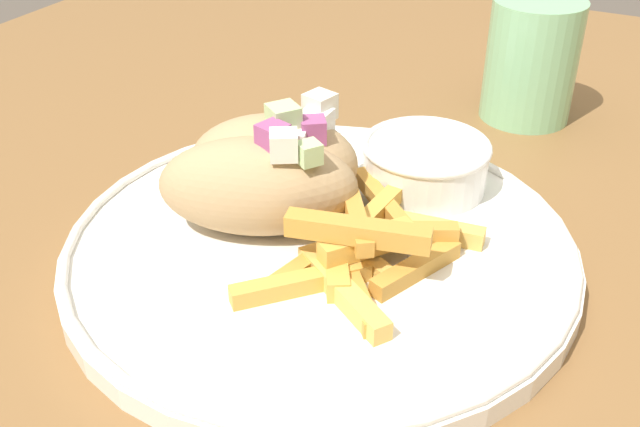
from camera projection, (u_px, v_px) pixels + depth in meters
table at (380, 333)px, 0.53m from camera, size 1.11×1.11×0.72m
plate at (320, 247)px, 0.46m from camera, size 0.31×0.31×0.02m
pita_sandwich_near at (259, 185)px, 0.45m from camera, size 0.14×0.11×0.07m
pita_sandwich_far at (275, 161)px, 0.48m from camera, size 0.12×0.10×0.08m
fries_pile at (363, 248)px, 0.43m from camera, size 0.11×0.15×0.04m
sauce_ramekin at (425, 162)px, 0.50m from camera, size 0.09×0.09×0.03m
water_glass at (531, 66)px, 0.62m from camera, size 0.07×0.07×0.10m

